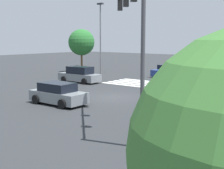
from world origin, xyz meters
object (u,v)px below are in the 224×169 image
(car_5, at_px, (181,79))
(street_light_pole_a, at_px, (100,33))
(car_3, at_px, (80,75))
(car_1, at_px, (167,71))
(car_2, at_px, (214,71))
(car_0, at_px, (58,94))
(tree_corner_c, at_px, (81,42))
(traffic_signal_mast, at_px, (133,19))

(car_5, relative_size, street_light_pole_a, 0.51)
(car_3, relative_size, street_light_pole_a, 0.54)
(car_1, xyz_separation_m, car_3, (4.67, 10.42, 0.10))
(car_5, bearing_deg, car_1, 38.26)
(car_2, relative_size, street_light_pole_a, 0.49)
(car_0, bearing_deg, tree_corner_c, 127.91)
(car_3, xyz_separation_m, tree_corner_c, (6.67, -7.20, 3.29))
(traffic_signal_mast, bearing_deg, car_2, -33.36)
(car_5, height_order, tree_corner_c, tree_corner_c)
(car_1, height_order, street_light_pole_a, street_light_pole_a)
(car_3, bearing_deg, car_5, -158.86)
(car_3, height_order, tree_corner_c, tree_corner_c)
(car_2, distance_m, tree_corner_c, 17.52)
(traffic_signal_mast, relative_size, car_1, 1.66)
(car_1, distance_m, tree_corner_c, 12.27)
(car_1, relative_size, car_5, 0.99)
(car_2, xyz_separation_m, street_light_pole_a, (11.74, 6.98, 4.52))
(car_5, xyz_separation_m, street_light_pole_a, (11.96, -1.93, 4.53))
(car_3, bearing_deg, car_1, -115.58)
(traffic_signal_mast, height_order, car_2, traffic_signal_mast)
(traffic_signal_mast, height_order, car_0, traffic_signal_mast)
(tree_corner_c, bearing_deg, car_0, 129.66)
(traffic_signal_mast, bearing_deg, car_5, -27.56)
(car_0, distance_m, car_3, 11.08)
(car_1, height_order, tree_corner_c, tree_corner_c)
(car_2, height_order, car_3, car_3)
(traffic_signal_mast, distance_m, street_light_pole_a, 23.72)
(car_0, distance_m, street_light_pole_a, 17.87)
(car_0, bearing_deg, car_2, 80.71)
(car_5, distance_m, street_light_pole_a, 12.94)
(car_3, xyz_separation_m, car_5, (-9.75, -4.05, -0.07))
(car_0, xyz_separation_m, car_5, (-3.11, -12.92, -0.01))
(car_3, bearing_deg, traffic_signal_mast, 141.54)
(traffic_signal_mast, xyz_separation_m, car_5, (4.70, -14.96, -4.82))
(traffic_signal_mast, xyz_separation_m, car_2, (4.92, -23.86, -4.80))
(car_0, height_order, street_light_pole_a, street_light_pole_a)
(car_5, distance_m, tree_corner_c, 17.06)
(car_3, distance_m, car_5, 10.56)
(car_2, height_order, tree_corner_c, tree_corner_c)
(car_1, relative_size, car_3, 0.93)
(car_0, relative_size, tree_corner_c, 0.74)
(car_1, height_order, car_5, car_5)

